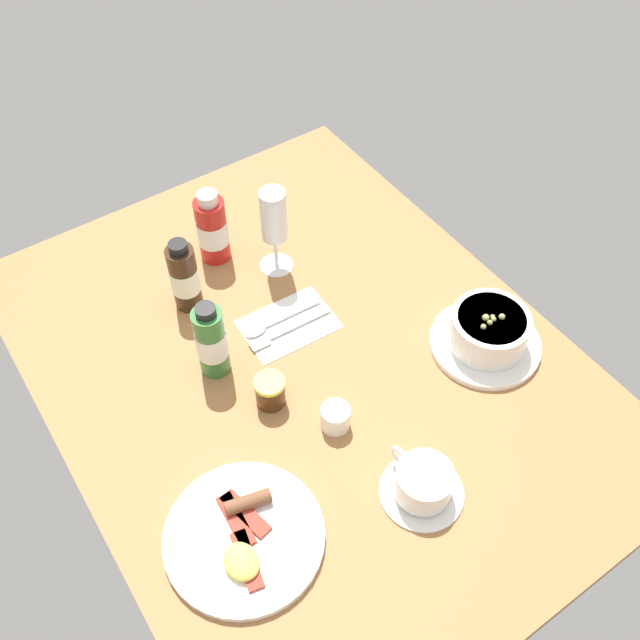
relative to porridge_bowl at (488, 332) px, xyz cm
name	(u,v)px	position (x,y,z in cm)	size (l,w,h in cm)	color
ground_plane	(305,367)	(14.96, 28.47, -5.33)	(110.00, 84.00, 3.00)	#9E6B3D
porridge_bowl	(488,332)	(0.00, 0.00, 0.00)	(19.70, 19.70, 8.48)	white
cutlery_setting	(286,324)	(23.84, 26.71, -3.56)	(12.48, 17.26, 0.90)	white
coffee_cup	(423,484)	(-15.63, 27.44, -0.86)	(13.68, 13.01, 6.18)	white
creamer_jug	(335,418)	(1.56, 31.42, -1.55)	(5.58, 5.08, 5.05)	white
wine_glass	(274,220)	(37.61, 20.03, 8.18)	(6.61, 6.61, 18.42)	white
jam_jar	(270,391)	(11.46, 37.60, -0.92)	(5.19, 5.19, 5.76)	#432510
sauce_bottle_red	(213,228)	(46.71, 28.19, 3.29)	(5.99, 5.99, 15.82)	#B21E19
sauce_bottle_brown	(184,277)	(38.54, 38.65, 3.25)	(5.23, 5.23, 15.49)	#382314
sauce_bottle_green	(211,341)	(22.79, 41.81, 3.53)	(5.28, 5.28, 15.92)	#337233
breakfast_plate	(244,537)	(-6.87, 53.55, -2.90)	(23.69, 23.69, 3.70)	white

